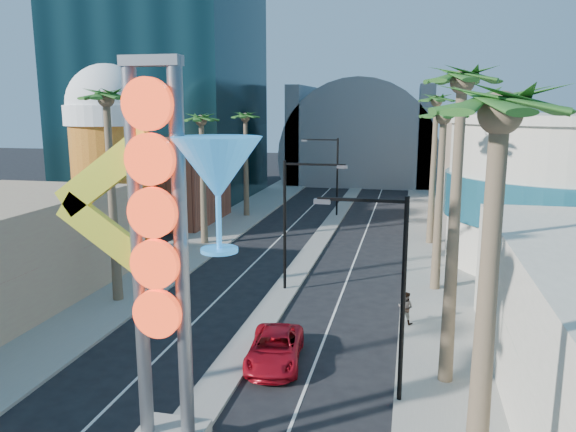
{
  "coord_description": "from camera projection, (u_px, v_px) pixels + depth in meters",
  "views": [
    {
      "loc": [
        7.3,
        -12.11,
        11.15
      ],
      "look_at": [
        0.11,
        20.43,
        4.59
      ],
      "focal_mm": 35.0,
      "sensor_mm": 36.0,
      "label": 1
    }
  ],
  "objects": [
    {
      "name": "palm_7",
      "position": [
        436.0,
        110.0,
        43.88
      ],
      "size": [
        2.4,
        2.4,
        12.7
      ],
      "color": "brown",
      "rests_on": "ground"
    },
    {
      "name": "sidewalk_west",
      "position": [
        219.0,
        230.0,
        50.83
      ],
      "size": [
        5.0,
        100.0,
        0.15
      ],
      "primitive_type": "cube",
      "color": "gray",
      "rests_on": "ground"
    },
    {
      "name": "pedestrian_b",
      "position": [
        406.0,
        308.0,
        28.73
      ],
      "size": [
        1.0,
        0.9,
        1.68
      ],
      "primitive_type": "imported",
      "rotation": [
        0.0,
        0.0,
        2.75
      ],
      "color": "gray",
      "rests_on": "sidewalk_east"
    },
    {
      "name": "palm_3",
      "position": [
        245.0,
        123.0,
        55.62
      ],
      "size": [
        2.4,
        2.4,
        11.2
      ],
      "color": "brown",
      "rests_on": "ground"
    },
    {
      "name": "streetlight_1",
      "position": [
        332.0,
        169.0,
        56.63
      ],
      "size": [
        3.79,
        0.25,
        8.0
      ],
      "color": "black",
      "rests_on": "ground"
    },
    {
      "name": "palm_5",
      "position": [
        461.0,
        103.0,
        20.8
      ],
      "size": [
        2.4,
        2.4,
        13.2
      ],
      "color": "brown",
      "rests_on": "ground"
    },
    {
      "name": "median",
      "position": [
        328.0,
        228.0,
        51.69
      ],
      "size": [
        1.6,
        84.0,
        0.15
      ],
      "primitive_type": "cube",
      "color": "gray",
      "rests_on": "ground"
    },
    {
      "name": "palm_6",
      "position": [
        443.0,
        127.0,
        32.56
      ],
      "size": [
        2.4,
        2.4,
        11.7
      ],
      "color": "brown",
      "rests_on": "ground"
    },
    {
      "name": "filler_east",
      "position": [
        499.0,
        167.0,
        56.94
      ],
      "size": [
        10.0,
        20.0,
        10.0
      ],
      "primitive_type": "cube",
      "color": "tan",
      "rests_on": "ground"
    },
    {
      "name": "beer_mug",
      "position": [
        110.0,
        147.0,
        46.13
      ],
      "size": [
        7.0,
        7.0,
        14.5
      ],
      "color": "#B04917",
      "rests_on": "ground"
    },
    {
      "name": "brick_filler_west",
      "position": [
        165.0,
        181.0,
        54.32
      ],
      "size": [
        10.0,
        10.0,
        8.0
      ],
      "primitive_type": "cube",
      "color": "brown",
      "rests_on": "ground"
    },
    {
      "name": "neon_sign",
      "position": [
        184.0,
        238.0,
        16.56
      ],
      "size": [
        6.53,
        2.6,
        12.55
      ],
      "color": "gray",
      "rests_on": "ground"
    },
    {
      "name": "streetlight_2",
      "position": [
        391.0,
        281.0,
        20.61
      ],
      "size": [
        3.45,
        0.25,
        8.0
      ],
      "color": "black",
      "rests_on": "ground"
    },
    {
      "name": "palm_2",
      "position": [
        201.0,
        127.0,
        44.12
      ],
      "size": [
        2.4,
        2.4,
        11.2
      ],
      "color": "brown",
      "rests_on": "ground"
    },
    {
      "name": "sidewalk_east",
      "position": [
        435.0,
        241.0,
        46.81
      ],
      "size": [
        5.0,
        100.0,
        0.15
      ],
      "primitive_type": "cube",
      "color": "gray",
      "rests_on": "ground"
    },
    {
      "name": "palm_4",
      "position": [
        498.0,
        144.0,
        11.39
      ],
      "size": [
        2.4,
        2.4,
        12.2
      ],
      "color": "brown",
      "rests_on": "ground"
    },
    {
      "name": "streetlight_0",
      "position": [
        294.0,
        213.0,
        33.41
      ],
      "size": [
        3.79,
        0.25,
        8.0
      ],
      "color": "black",
      "rests_on": "ground"
    },
    {
      "name": "turquoise_building",
      "position": [
        567.0,
        192.0,
        39.22
      ],
      "size": [
        16.6,
        16.6,
        10.6
      ],
      "color": "beige",
      "rests_on": "ground"
    },
    {
      "name": "red_pickup",
      "position": [
        275.0,
        349.0,
        24.6
      ],
      "size": [
        2.81,
        5.12,
        1.36
      ],
      "primitive_type": "imported",
      "rotation": [
        0.0,
        0.0,
        0.12
      ],
      "color": "#B20D1C",
      "rests_on": "ground"
    },
    {
      "name": "canopy",
      "position": [
        362.0,
        153.0,
        83.45
      ],
      "size": [
        22.0,
        16.0,
        22.0
      ],
      "color": "slate",
      "rests_on": "ground"
    },
    {
      "name": "palm_1",
      "position": [
        107.0,
        112.0,
        30.45
      ],
      "size": [
        2.4,
        2.4,
        12.7
      ],
      "color": "brown",
      "rests_on": "ground"
    }
  ]
}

